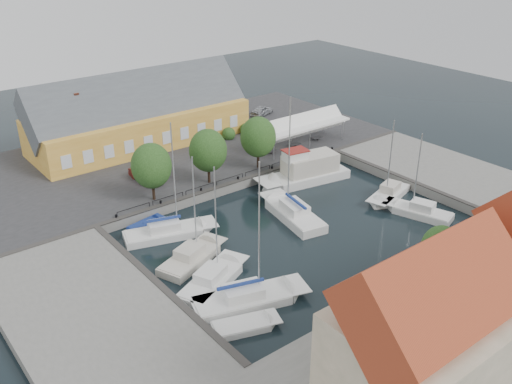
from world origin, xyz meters
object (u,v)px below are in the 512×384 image
west_boat_b (192,259)px  west_boat_d (248,300)px  launch_sw (245,327)px  warehouse (134,118)px  launch_nw (147,226)px  west_boat_a (168,233)px  trawler (306,173)px  west_boat_c (213,281)px  east_boat_b (389,196)px  center_sailboat (292,214)px  tent_canopy (301,126)px  car_silver (262,111)px  car_red (145,175)px  east_boat_c (419,213)px

west_boat_b → west_boat_d: (0.20, -7.98, 0.01)m
west_boat_d → launch_sw: bearing=-130.7°
warehouse → west_boat_b: (-8.91, -27.75, -4.17)m
launch_nw → west_boat_a: bearing=-73.7°
warehouse → trawler: (10.95, -21.13, -3.41)m
west_boat_c → west_boat_d: size_ratio=0.87×
trawler → west_boat_b: size_ratio=1.13×
west_boat_c → west_boat_d: west_boat_d is taller
east_boat_b → west_boat_b: size_ratio=0.93×
center_sailboat → west_boat_b: size_ratio=1.25×
trawler → warehouse: bearing=117.4°
tent_canopy → car_silver: 13.65m
east_boat_b → west_boat_b: 24.18m
tent_canopy → center_sailboat: center_sailboat is taller
car_red → east_boat_c: 30.11m
car_silver → car_red: bearing=93.4°
warehouse → east_boat_b: (15.16, -30.07, -4.17)m
launch_nw → east_boat_b: bearing=-23.4°
center_sailboat → east_boat_b: bearing=-15.0°
center_sailboat → trawler: size_ratio=1.11×
car_red → launch_sw: size_ratio=0.85×
warehouse → car_red: (-4.86, -11.64, -2.65)m
car_silver → launch_sw: size_ratio=0.79×
warehouse → west_boat_a: (-8.27, -22.45, -4.16)m
tent_canopy → launch_nw: tent_canopy is taller
car_silver → west_boat_a: west_boat_a is taller
east_boat_c → west_boat_a: west_boat_a is taller
warehouse → west_boat_a: west_boat_a is taller
center_sailboat → trawler: (7.22, 5.87, 0.65)m
center_sailboat → west_boat_d: center_sailboat is taller
tent_canopy → east_boat_c: 21.28m
west_boat_b → launch_sw: 10.53m
west_boat_a → west_boat_d: size_ratio=0.95×
car_silver → center_sailboat: size_ratio=0.33×
car_silver → launch_nw: 35.01m
east_boat_b → west_boat_c: (-24.58, -1.77, -0.00)m
trawler → car_red: bearing=149.0°
west_boat_a → west_boat_b: 5.34m
west_boat_c → east_boat_c: bearing=-7.0°
trawler → west_boat_c: 23.02m
tent_canopy → east_boat_c: bearing=-96.0°
west_boat_d → east_boat_b: bearing=13.3°
west_boat_a → west_boat_b: bearing=-96.9°
warehouse → launch_sw: size_ratio=5.17×
center_sailboat → west_boat_b: 12.66m
tent_canopy → launch_nw: bearing=-167.5°
warehouse → east_boat_b: bearing=-63.2°
west_boat_a → west_boat_c: 9.46m
warehouse → west_boat_b: bearing=-107.8°
warehouse → east_boat_c: warehouse is taller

